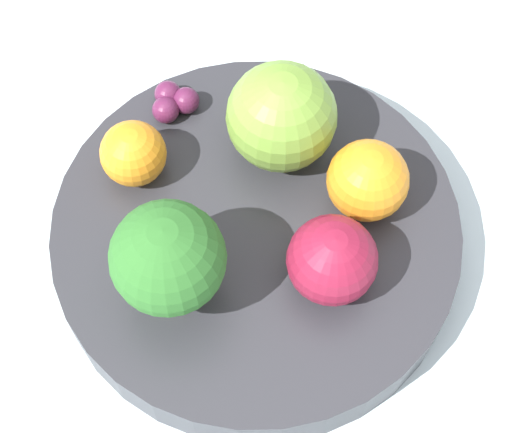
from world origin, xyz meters
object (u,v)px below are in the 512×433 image
(orange_front, at_px, (368,180))
(apple_green, at_px, (332,260))
(broccoli, at_px, (168,260))
(grape_cluster, at_px, (173,101))
(bowl, at_px, (256,237))
(orange_back, at_px, (132,155))
(apple_red, at_px, (282,117))

(orange_front, bearing_deg, apple_green, 3.18)
(broccoli, height_order, orange_front, broccoli)
(broccoli, bearing_deg, grape_cluster, -150.12)
(bowl, height_order, broccoli, broccoli)
(grape_cluster, bearing_deg, broccoli, 29.88)
(bowl, relative_size, orange_back, 6.13)
(apple_green, relative_size, grape_cluster, 1.71)
(apple_red, distance_m, grape_cluster, 0.07)
(bowl, height_order, apple_red, apple_red)
(apple_red, height_order, orange_front, apple_red)
(orange_back, distance_m, grape_cluster, 0.05)
(apple_red, relative_size, orange_front, 1.38)
(bowl, xyz_separation_m, orange_front, (-0.04, 0.05, 0.04))
(orange_front, bearing_deg, apple_red, -100.72)
(bowl, bearing_deg, orange_front, 131.29)
(bowl, xyz_separation_m, orange_back, (0.00, -0.08, 0.03))
(broccoli, xyz_separation_m, apple_green, (-0.05, 0.07, -0.02))
(broccoli, relative_size, orange_front, 1.59)
(apple_red, relative_size, grape_cluster, 2.23)
(broccoli, relative_size, apple_green, 1.51)
(bowl, distance_m, apple_red, 0.07)
(apple_green, height_order, orange_back, apple_green)
(apple_red, xyz_separation_m, apple_green, (0.06, 0.06, -0.01))
(orange_back, xyz_separation_m, grape_cluster, (-0.05, -0.00, -0.01))
(broccoli, xyz_separation_m, orange_front, (-0.10, 0.07, -0.02))
(broccoli, xyz_separation_m, orange_back, (-0.06, -0.06, -0.02))
(broccoli, relative_size, grape_cluster, 2.57)
(apple_green, height_order, orange_front, apple_green)
(apple_red, bearing_deg, grape_cluster, -85.91)
(broccoli, distance_m, orange_front, 0.12)
(orange_back, bearing_deg, bowl, 90.67)
(apple_green, height_order, grape_cluster, apple_green)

